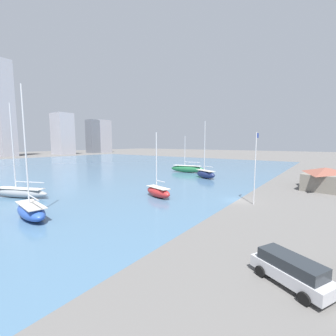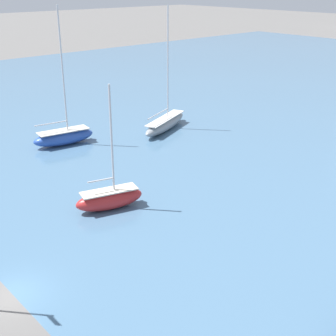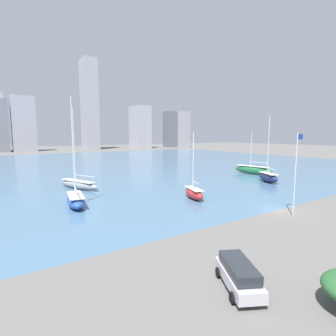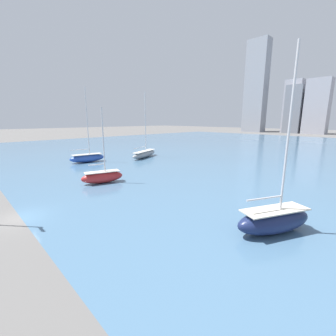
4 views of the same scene
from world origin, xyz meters
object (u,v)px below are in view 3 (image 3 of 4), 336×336
Objects in this scene: flag_pole at (296,171)px; sailboat_green at (253,170)px; sailboat_blue at (76,200)px; parked_suv_silver at (239,274)px; sailboat_red at (194,193)px; sailboat_gray at (78,184)px; sailboat_navy at (268,177)px.

flag_pole is 38.07m from sailboat_green.
sailboat_blue is 3.05× the size of parked_suv_silver.
sailboat_red is (-5.04, 14.54, -4.93)m from flag_pole.
sailboat_green is 56.66m from parked_suv_silver.
sailboat_gray is at bearing 117.81° from parked_suv_silver.
sailboat_gray is at bearing 142.48° from sailboat_red.
sailboat_green is (45.01, -5.96, 0.21)m from sailboat_gray.
sailboat_gray is at bearing -178.00° from sailboat_navy.
sailboat_red is 2.08× the size of parked_suv_silver.
sailboat_gray is at bearing 162.62° from sailboat_green.
sailboat_red reaches higher than flag_pole.
flag_pole reaches higher than parked_suv_silver.
sailboat_navy is 24.00m from sailboat_red.
flag_pole is 0.95× the size of sailboat_green.
flag_pole is 20.72m from parked_suv_silver.
sailboat_green is (25.92, 27.47, -4.76)m from flag_pole.
sailboat_navy is at bearing 60.92° from parked_suv_silver.
sailboat_blue is (-22.84, 20.30, -4.88)m from flag_pole.
parked_suv_silver is (-44.65, -34.88, -0.11)m from sailboat_green.
sailboat_green is (48.76, 7.17, 0.12)m from sailboat_blue.
flag_pole is at bearing -143.17° from sailboat_green.
sailboat_green reaches higher than parked_suv_silver.
sailboat_navy is at bearing -45.82° from sailboat_gray.
sailboat_gray is 40.84m from parked_suv_silver.
parked_suv_silver is at bearing -121.59° from sailboat_navy.
flag_pole is 38.82m from sailboat_gray.
sailboat_gray is 1.43× the size of sailboat_red.
sailboat_green is (7.15, 9.96, 0.01)m from sailboat_navy.
sailboat_blue is at bearing 138.37° from flag_pole.
sailboat_gray is at bearing 119.72° from flag_pole.
flag_pole is 0.67× the size of sailboat_blue.
sailboat_green is at bearing 65.30° from parked_suv_silver.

